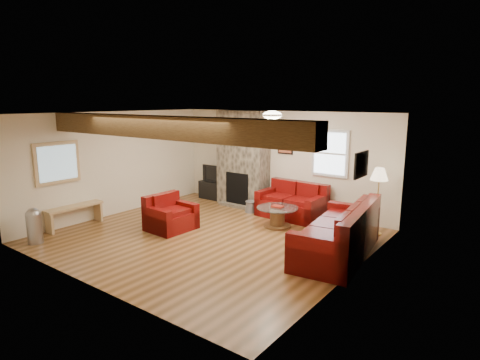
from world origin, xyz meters
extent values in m
plane|color=brown|center=(0.00, 0.00, 0.00)|extent=(8.00, 8.00, 0.00)
plane|color=white|center=(0.00, 0.00, 2.50)|extent=(8.00, 8.00, 0.00)
plane|color=beige|center=(0.00, 2.75, 1.25)|extent=(8.00, 0.00, 8.00)
plane|color=beige|center=(0.00, -2.75, 1.25)|extent=(8.00, 0.00, 8.00)
plane|color=beige|center=(-3.00, 0.00, 1.25)|extent=(0.00, 7.50, 7.50)
plane|color=beige|center=(3.00, 0.00, 1.25)|extent=(0.00, 7.50, 7.50)
cube|color=black|center=(0.00, -1.25, 2.31)|extent=(6.00, 0.36, 0.38)
cube|color=#332F28|center=(-1.00, 2.50, 1.25)|extent=(1.40, 0.50, 2.50)
cube|color=black|center=(-1.00, 2.25, 0.45)|extent=(0.70, 0.06, 0.90)
cube|color=#332F28|center=(-1.00, 2.20, 0.04)|extent=(1.00, 0.25, 0.08)
cylinder|color=#462816|center=(0.75, 1.41, 0.02)|extent=(0.61, 0.61, 0.04)
cylinder|color=#462816|center=(0.75, 1.41, 0.20)|extent=(0.32, 0.32, 0.41)
cylinder|color=white|center=(0.75, 1.41, 0.44)|extent=(0.91, 0.91, 0.02)
cube|color=maroon|center=(0.75, 1.41, 0.46)|extent=(0.25, 0.18, 0.03)
cube|color=black|center=(-1.95, 2.53, 0.25)|extent=(1.00, 0.40, 0.50)
imported|color=black|center=(-1.95, 2.53, 0.74)|extent=(0.82, 0.11, 0.47)
cylinder|color=tan|center=(2.67, 2.22, 0.01)|extent=(0.25, 0.25, 0.03)
cylinder|color=tan|center=(2.67, 2.22, 0.63)|extent=(0.03, 0.03, 1.26)
cone|color=#FFE9C1|center=(2.67, 2.22, 1.28)|extent=(0.36, 0.36, 0.25)
camera|label=1|loc=(5.20, -5.91, 2.76)|focal=30.00mm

